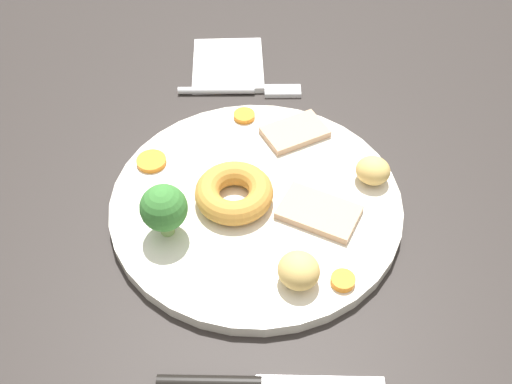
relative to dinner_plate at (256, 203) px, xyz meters
The scene contains 14 objects.
dining_table 3.78cm from the dinner_plate, 134.10° to the left, with size 120.00×84.00×3.60cm, color #2B2623.
dinner_plate is the anchor object (origin of this frame).
meat_slice_main 6.65cm from the dinner_plate, 67.99° to the left, with size 7.63×4.78×0.80cm, color tan.
meat_slice_under 10.59cm from the dinner_plate, 152.56° to the left, with size 6.84×4.44×0.80cm, color tan.
yorkshire_pudding 2.94cm from the dinner_plate, 84.82° to the right, with size 7.88×7.88×2.47cm, color #C68938.
roast_potato_left 10.84cm from the dinner_plate, 17.86° to the left, with size 3.71×3.85×3.20cm, color #D8B260.
roast_potato_right 12.57cm from the dinner_plate, 101.22° to the left, with size 3.55×3.30×2.80cm, color #D8B260.
carrot_coin_front 12.62cm from the dinner_plate, behind, with size 2.45×2.45×0.59cm, color orange.
carrot_coin_back 12.33cm from the dinner_plate, 117.42° to the right, with size 3.17×3.17×0.57cm, color orange.
carrot_coin_side 12.81cm from the dinner_plate, 34.59° to the left, with size 2.22×2.22×0.70cm, color orange.
broccoli_floret 10.40cm from the dinner_plate, 66.42° to the right, with size 4.49×4.49×5.78cm.
fork 18.86cm from the dinner_plate, behind, with size 2.20×15.30×0.90cm.
knife 19.24cm from the dinner_plate, ahead, with size 2.73×18.56×1.20cm.
folded_napkin 24.40cm from the dinner_plate, behind, with size 11.00×9.00×0.80cm, color white.
Camera 1 is at (41.63, -4.14, 49.94)cm, focal length 41.47 mm.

